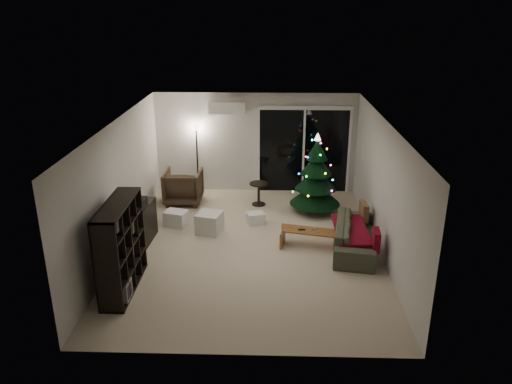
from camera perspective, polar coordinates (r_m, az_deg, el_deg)
room at (r=10.90m, az=2.07°, el=2.02°), size 6.50×7.51×2.60m
bookshelf at (r=8.57m, az=-16.41°, el=-6.03°), size 0.51×1.56×1.54m
media_cabinet at (r=10.12m, az=-13.50°, el=-3.86°), size 0.54×1.29×0.79m
stereo at (r=9.93m, az=-13.73°, el=-1.34°), size 0.40×0.47×0.17m
armchair at (r=12.07m, az=-8.30°, el=0.62°), size 0.87×0.89×0.81m
ottoman at (r=10.49m, az=-5.33°, el=-3.51°), size 0.59×0.59×0.44m
cardboard_box_a at (r=10.92m, az=-9.12°, el=-2.99°), size 0.54×0.47×0.33m
cardboard_box_b at (r=10.87m, az=-0.05°, el=-3.03°), size 0.44×0.38×0.26m
side_table at (r=11.85m, az=0.31°, el=-0.22°), size 0.46×0.46×0.55m
floor_lamp at (r=12.59m, az=-6.72°, el=3.73°), size 0.28×0.28×1.72m
sofa at (r=9.92m, az=11.32°, el=-4.90°), size 1.08×2.05×0.57m
sofa_throw at (r=9.85m, az=10.79°, el=-4.23°), size 0.61×1.41×0.05m
cushion_a at (r=10.45m, az=12.21°, el=-2.22°), size 0.14×0.38×0.37m
cushion_b at (r=9.29m, az=13.56°, el=-5.34°), size 0.14×0.38×0.37m
coffee_table at (r=9.93m, az=6.08°, el=-5.26°), size 1.16×0.62×0.35m
remote_a at (r=9.84m, az=5.25°, el=-4.29°), size 0.14×0.04×0.02m
remote_b at (r=9.91m, az=6.68°, el=-4.18°), size 0.13×0.08×0.02m
christmas_tree at (r=11.29m, az=6.88°, el=2.10°), size 1.26×1.26×1.86m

